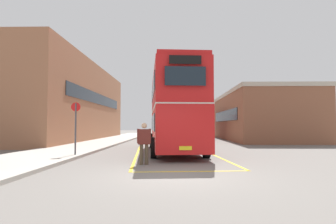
{
  "coord_description": "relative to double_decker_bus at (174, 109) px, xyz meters",
  "views": [
    {
      "loc": [
        -0.02,
        -9.05,
        1.56
      ],
      "look_at": [
        -0.43,
        9.28,
        2.4
      ],
      "focal_mm": 31.14,
      "sensor_mm": 36.0,
      "label": 1
    }
  ],
  "objects": [
    {
      "name": "brick_building_left",
      "position": [
        -11.43,
        13.67,
        1.45
      ],
      "size": [
        6.81,
        25.08,
        7.92
      ],
      "color": "#9E6647",
      "rests_on": "ground"
    },
    {
      "name": "single_deck_bus",
      "position": [
        2.05,
        17.85,
        -0.87
      ],
      "size": [
        3.73,
        10.1,
        3.02
      ],
      "color": "black",
      "rests_on": "ground"
    },
    {
      "name": "pedestrian_boarding",
      "position": [
        -1.19,
        -5.54,
        -1.56
      ],
      "size": [
        0.55,
        0.32,
        1.66
      ],
      "color": "#473828",
      "rests_on": "ground"
    },
    {
      "name": "depot_building_right",
      "position": [
        9.23,
        14.88,
        0.03
      ],
      "size": [
        7.5,
        17.21,
        5.08
      ],
      "color": "brown",
      "rests_on": "ground"
    },
    {
      "name": "bay_marking_yellow",
      "position": [
        0.08,
        -1.93,
        -2.51
      ],
      "size": [
        5.29,
        12.78,
        0.01
      ],
      "color": "gold",
      "rests_on": "ground"
    },
    {
      "name": "sidewalk_left",
      "position": [
        -6.45,
        8.71,
        -2.44
      ],
      "size": [
        4.0,
        57.6,
        0.14
      ],
      "primitive_type": "cube",
      "color": "#A39E93",
      "rests_on": "ground"
    },
    {
      "name": "double_decker_bus",
      "position": [
        0.0,
        0.0,
        0.0
      ],
      "size": [
        3.48,
        10.6,
        4.75
      ],
      "color": "black",
      "rests_on": "ground"
    },
    {
      "name": "ground_plane",
      "position": [
        0.05,
        6.31,
        -2.51
      ],
      "size": [
        135.6,
        135.6,
        0.0
      ],
      "primitive_type": "plane",
      "color": "#66605B"
    },
    {
      "name": "bus_stop_sign",
      "position": [
        -4.8,
        -3.05,
        -0.84
      ],
      "size": [
        0.43,
        0.14,
        2.54
      ],
      "color": "#4C4C51",
      "rests_on": "sidewalk_left"
    }
  ]
}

